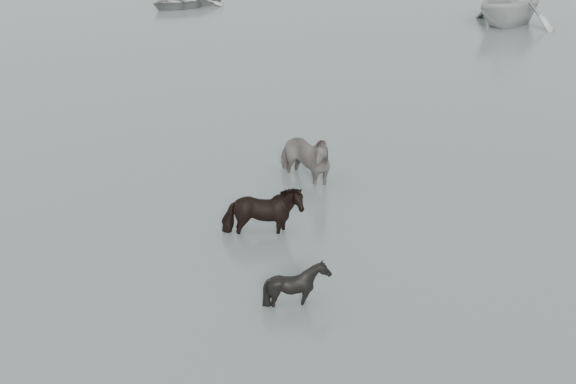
% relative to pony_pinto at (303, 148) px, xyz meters
% --- Properties ---
extents(ground, '(140.00, 140.00, 0.00)m').
position_rel_pony_pinto_xyz_m(ground, '(2.21, -3.36, -0.88)').
color(ground, '#4B5955').
rests_on(ground, ground).
extents(pony_pinto, '(2.25, 1.38, 1.77)m').
position_rel_pony_pinto_xyz_m(pony_pinto, '(0.00, 0.00, 0.00)').
color(pony_pinto, black).
rests_on(pony_pinto, ground).
extents(pony_dark, '(1.81, 1.90, 1.50)m').
position_rel_pony_pinto_xyz_m(pony_dark, '(1.03, -2.97, -0.13)').
color(pony_dark, black).
rests_on(pony_dark, ground).
extents(pony_black, '(1.03, 0.92, 1.10)m').
position_rel_pony_pinto_xyz_m(pony_black, '(3.15, -4.68, -0.33)').
color(pony_black, black).
rests_on(pony_black, ground).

